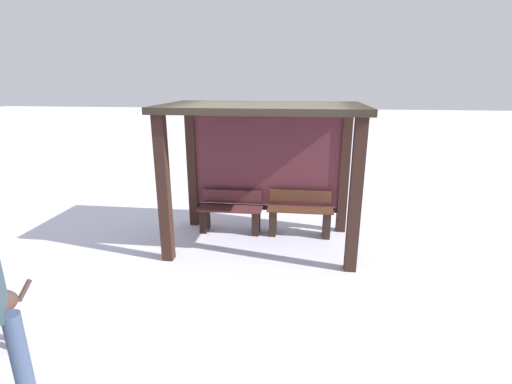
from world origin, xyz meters
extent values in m
plane|color=silver|center=(0.00, 0.00, 0.00)|extent=(60.00, 60.00, 0.00)
cube|color=#331E17|center=(-1.36, -0.73, 1.10)|extent=(0.16, 0.16, 2.19)
cube|color=#331E17|center=(1.36, -0.73, 1.10)|extent=(0.16, 0.16, 2.19)
cube|color=#331E17|center=(-1.36, 0.73, 1.10)|extent=(0.16, 0.16, 2.19)
cube|color=#331E17|center=(1.36, 0.73, 1.10)|extent=(0.16, 0.16, 2.19)
cube|color=#2E261C|center=(0.00, 0.00, 2.24)|extent=(3.04, 1.78, 0.10)
cube|color=#5C252E|center=(0.00, 0.73, 1.25)|extent=(2.56, 0.08, 1.59)
cube|color=#331E17|center=(0.00, 0.71, 0.39)|extent=(2.56, 0.06, 0.08)
cube|color=#57292A|center=(-0.62, 0.43, 0.44)|extent=(1.14, 0.38, 0.03)
cube|color=#57292A|center=(-0.62, 0.60, 0.64)|extent=(1.08, 0.04, 0.20)
cube|color=black|center=(-0.15, 0.43, 0.21)|extent=(0.12, 0.32, 0.43)
cube|color=black|center=(-1.09, 0.43, 0.21)|extent=(0.12, 0.32, 0.43)
cube|color=#55321F|center=(0.62, 0.43, 0.48)|extent=(1.14, 0.35, 0.03)
cube|color=#55321F|center=(0.62, 0.59, 0.68)|extent=(1.08, 0.04, 0.20)
cube|color=black|center=(1.09, 0.43, 0.23)|extent=(0.12, 0.30, 0.47)
cube|color=black|center=(0.15, 0.43, 0.23)|extent=(0.12, 0.30, 0.47)
cylinder|color=#3B4B68|center=(-1.62, -3.43, 0.44)|extent=(0.20, 0.20, 0.88)
cylinder|color=#463229|center=(-2.17, -2.65, 0.57)|extent=(0.15, 0.16, 0.22)
cylinder|color=#463229|center=(-2.36, -2.73, 0.18)|extent=(0.07, 0.07, 0.35)
cylinder|color=#463229|center=(-2.22, -2.85, 0.18)|extent=(0.07, 0.07, 0.35)
camera|label=1|loc=(0.60, -5.65, 2.65)|focal=25.84mm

